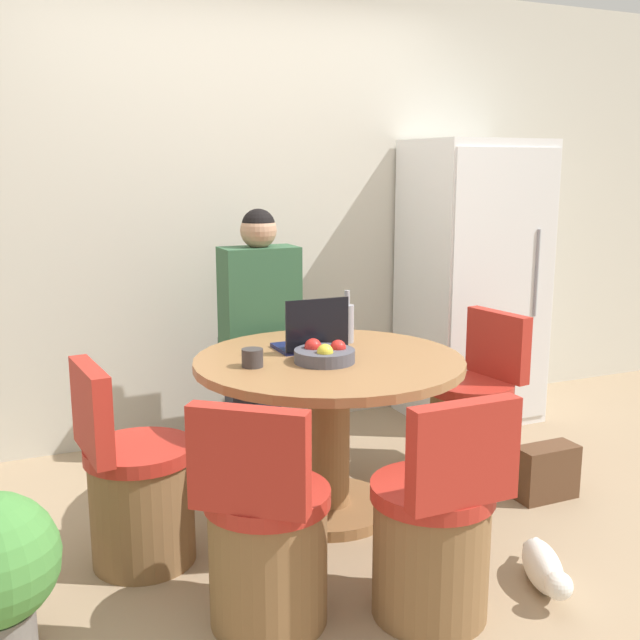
% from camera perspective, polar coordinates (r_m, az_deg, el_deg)
% --- Properties ---
extents(ground_plane, '(12.00, 12.00, 0.00)m').
position_cam_1_polar(ground_plane, '(3.38, 1.21, -15.82)').
color(ground_plane, '#9E8466').
extents(wall_back, '(7.00, 0.06, 2.60)m').
position_cam_1_polar(wall_back, '(4.37, -6.90, 8.15)').
color(wall_back, beige).
rests_on(wall_back, ground_plane).
extents(refrigerator, '(0.74, 0.66, 1.72)m').
position_cam_1_polar(refrigerator, '(4.72, 11.49, 2.85)').
color(refrigerator, white).
rests_on(refrigerator, ground_plane).
extents(dining_table, '(1.19, 1.19, 0.73)m').
position_cam_1_polar(dining_table, '(3.35, 0.69, -6.53)').
color(dining_table, olive).
rests_on(dining_table, ground_plane).
extents(chair_right_side, '(0.45, 0.44, 0.83)m').
position_cam_1_polar(chair_right_side, '(3.95, 11.53, -7.37)').
color(chair_right_side, brown).
rests_on(chair_right_side, ground_plane).
extents(chair_left_side, '(0.44, 0.43, 0.83)m').
position_cam_1_polar(chair_left_side, '(3.12, -13.75, -12.73)').
color(chair_left_side, brown).
rests_on(chair_left_side, ground_plane).
extents(chair_near_camera, '(0.43, 0.43, 0.83)m').
position_cam_1_polar(chair_near_camera, '(2.73, 8.66, -16.19)').
color(chair_near_camera, brown).
rests_on(chair_near_camera, ground_plane).
extents(chair_near_left_corner, '(0.50, 0.50, 0.83)m').
position_cam_1_polar(chair_near_left_corner, '(2.67, -4.11, -16.79)').
color(chair_near_left_corner, brown).
rests_on(chair_near_left_corner, ground_plane).
extents(person_seated, '(0.40, 0.37, 1.35)m').
position_cam_1_polar(person_seated, '(4.02, -4.75, -0.28)').
color(person_seated, '#2D2D38').
rests_on(person_seated, ground_plane).
extents(laptop, '(0.30, 0.21, 0.25)m').
position_cam_1_polar(laptop, '(3.41, -0.63, -1.38)').
color(laptop, '#141947').
rests_on(laptop, dining_table).
extents(fruit_bowl, '(0.26, 0.26, 0.10)m').
position_cam_1_polar(fruit_bowl, '(3.21, 0.38, -2.62)').
color(fruit_bowl, '#4C4C56').
rests_on(fruit_bowl, dining_table).
extents(coffee_cup, '(0.09, 0.09, 0.08)m').
position_cam_1_polar(coffee_cup, '(3.15, -5.17, -2.89)').
color(coffee_cup, '#383333').
rests_on(coffee_cup, dining_table).
extents(bottle, '(0.07, 0.07, 0.25)m').
position_cam_1_polar(bottle, '(3.56, 2.06, -0.17)').
color(bottle, '#9999A3').
rests_on(bottle, dining_table).
extents(cat, '(0.24, 0.42, 0.16)m').
position_cam_1_polar(cat, '(3.07, 16.72, -17.66)').
color(cat, white).
rests_on(cat, ground_plane).
extents(handbag, '(0.30, 0.14, 0.26)m').
position_cam_1_polar(handbag, '(3.79, 16.85, -11.03)').
color(handbag, brown).
rests_on(handbag, ground_plane).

